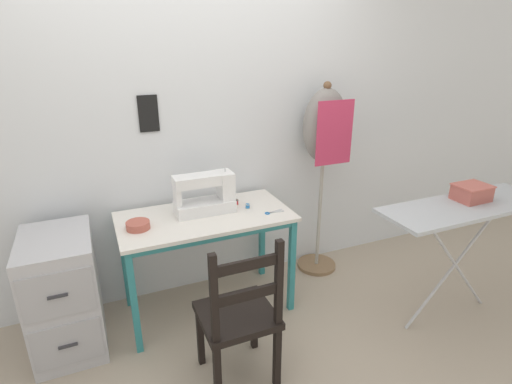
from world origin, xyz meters
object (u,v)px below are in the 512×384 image
Objects in this scene: thread_spool_mid_table at (248,206)px; scissors at (271,212)px; thread_spool_near_machine at (236,202)px; ironing_board at (466,211)px; storage_box at (472,192)px; wooden_chair at (239,317)px; fabric_bowl at (138,225)px; sewing_machine at (207,194)px; filing_cabinet at (64,293)px; dress_form at (325,136)px.

scissors is at bearing -48.88° from thread_spool_mid_table.
thread_spool_near_machine is 0.10m from thread_spool_mid_table.
storage_box reaches higher than ironing_board.
ironing_board is (1.19, -0.74, 0.06)m from thread_spool_mid_table.
thread_spool_mid_table is at bearing -62.64° from thread_spool_near_machine.
wooden_chair is at bearing -110.09° from thread_spool_near_machine.
wooden_chair is 1.67m from storage_box.
fabric_bowl is 2.05m from ironing_board.
storage_box is at bearing -26.11° from sewing_machine.
filing_cabinet is 3.44× the size of storage_box.
thread_spool_mid_table is at bearing 148.12° from ironing_board.
dress_form reaches higher than ironing_board.
thread_spool_near_machine is at bearing 149.04° from storage_box.
fabric_bowl is 0.12× the size of ironing_board.
ironing_board is at bearing -20.28° from fabric_bowl.
thread_spool_mid_table is (0.73, 0.03, -0.01)m from fabric_bowl.
thread_spool_near_machine is at bearing 69.91° from wooden_chair.
dress_form is 1.30× the size of ironing_board.
thread_spool_near_machine is 0.89m from wooden_chair.
wooden_chair reaches higher than scissors.
sewing_machine is 11.67× the size of thread_spool_near_machine.
thread_spool_near_machine is 1.49m from ironing_board.
sewing_machine reaches higher than scissors.
wooden_chair is 4.16× the size of storage_box.
storage_box is (2.00, -0.67, 0.15)m from fabric_bowl.
wooden_chair is (-0.33, -0.68, -0.32)m from thread_spool_mid_table.
dress_form is 7.04× the size of storage_box.
storage_box is (1.31, -0.79, 0.15)m from thread_spool_near_machine.
thread_spool_near_machine is at bearing 9.58° from sewing_machine.
dress_form is 1.09m from ironing_board.
ironing_board reaches higher than thread_spool_near_machine.
wooden_chair is at bearing -129.18° from scissors.
thread_spool_near_machine is 0.84m from dress_form.
scissors is 0.09× the size of dress_form.
fabric_bowl is 0.19× the size of filing_cabinet.
wooden_chair reaches higher than fabric_bowl.
thread_spool_mid_table is 0.16× the size of storage_box.
wooden_chair reaches higher than ironing_board.
dress_form is 1.06m from storage_box.
thread_spool_mid_table is (0.05, -0.09, -0.00)m from thread_spool_near_machine.
scissors is 1.38m from filing_cabinet.
wooden_chair is at bearing 177.92° from ironing_board.
thread_spool_mid_table is at bearing -166.34° from dress_form.
thread_spool_near_machine is 0.05× the size of filing_cabinet.
thread_spool_near_machine reaches higher than thread_spool_mid_table.
storage_box is (0.08, 0.04, 0.10)m from ironing_board.
ironing_board reaches higher than fabric_bowl.
scissors is 0.18m from thread_spool_mid_table.
sewing_machine is 1.01m from dress_form.
fabric_bowl is 0.09× the size of dress_form.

